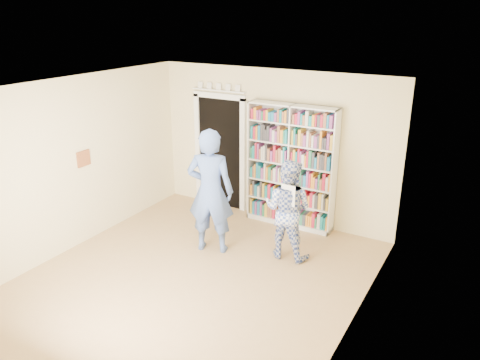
{
  "coord_description": "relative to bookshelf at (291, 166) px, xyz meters",
  "views": [
    {
      "loc": [
        3.45,
        -4.72,
        3.64
      ],
      "look_at": [
        0.24,
        0.9,
        1.26
      ],
      "focal_mm": 35.0,
      "sensor_mm": 36.0,
      "label": 1
    }
  ],
  "objects": [
    {
      "name": "doorway",
      "position": [
        -1.53,
        0.13,
        0.09
      ],
      "size": [
        1.1,
        0.08,
        2.43
      ],
      "color": "black",
      "rests_on": "floor"
    },
    {
      "name": "bookshelf",
      "position": [
        0.0,
        0.0,
        0.0
      ],
      "size": [
        1.57,
        0.29,
        2.16
      ],
      "rotation": [
        0.0,
        0.0,
        -0.15
      ],
      "color": "white",
      "rests_on": "floor"
    },
    {
      "name": "paper_sheet",
      "position": [
        0.51,
        -1.25,
        -0.0
      ],
      "size": [
        0.23,
        0.03,
        0.32
      ],
      "primitive_type": "cube",
      "rotation": [
        0.0,
        0.0,
        -0.1
      ],
      "color": "white",
      "rests_on": "man_plaid"
    },
    {
      "name": "ceiling",
      "position": [
        -0.43,
        -2.34,
        1.61
      ],
      "size": [
        5.0,
        5.0,
        0.0
      ],
      "primitive_type": "plane",
      "rotation": [
        3.14,
        0.0,
        0.0
      ],
      "color": "white",
      "rests_on": "wall_back"
    },
    {
      "name": "wall_back",
      "position": [
        -0.43,
        0.16,
        0.26
      ],
      "size": [
        4.5,
        0.0,
        4.5
      ],
      "primitive_type": "plane",
      "rotation": [
        1.57,
        0.0,
        0.0
      ],
      "color": "beige",
      "rests_on": "floor"
    },
    {
      "name": "wall_art",
      "position": [
        -2.66,
        -2.14,
        0.31
      ],
      "size": [
        0.03,
        0.25,
        0.25
      ],
      "primitive_type": "cube",
      "color": "brown",
      "rests_on": "wall_left"
    },
    {
      "name": "wall_left",
      "position": [
        -2.68,
        -2.34,
        0.26
      ],
      "size": [
        0.0,
        5.0,
        5.0
      ],
      "primitive_type": "plane",
      "rotation": [
        1.57,
        0.0,
        1.57
      ],
      "color": "beige",
      "rests_on": "floor"
    },
    {
      "name": "man_blue",
      "position": [
        -0.69,
        -1.48,
        -0.1
      ],
      "size": [
        0.84,
        0.68,
        1.99
      ],
      "primitive_type": "imported",
      "rotation": [
        0.0,
        0.0,
        3.47
      ],
      "color": "#4F6BAF",
      "rests_on": "floor"
    },
    {
      "name": "floor",
      "position": [
        -0.43,
        -2.34,
        -1.09
      ],
      "size": [
        5.0,
        5.0,
        0.0
      ],
      "primitive_type": "plane",
      "color": "#A77F51",
      "rests_on": "ground"
    },
    {
      "name": "man_plaid",
      "position": [
        0.43,
        -1.08,
        -0.31
      ],
      "size": [
        0.78,
        0.61,
        1.57
      ],
      "primitive_type": "imported",
      "rotation": [
        0.0,
        0.0,
        3.17
      ],
      "color": "#344CA0",
      "rests_on": "floor"
    },
    {
      "name": "wall_right",
      "position": [
        1.82,
        -2.34,
        0.26
      ],
      "size": [
        0.0,
        5.0,
        5.0
      ],
      "primitive_type": "plane",
      "rotation": [
        1.57,
        0.0,
        -1.57
      ],
      "color": "beige",
      "rests_on": "floor"
    }
  ]
}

